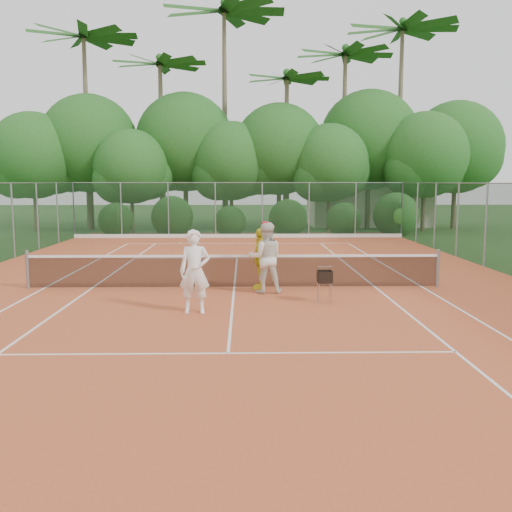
{
  "coord_description": "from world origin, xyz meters",
  "views": [
    {
      "loc": [
        0.3,
        -16.3,
        3.08
      ],
      "look_at": [
        0.61,
        -1.2,
        1.1
      ],
      "focal_mm": 40.0,
      "sensor_mm": 36.0,
      "label": 1
    }
  ],
  "objects_px": {
    "player_yellow": "(261,259)",
    "ball_hopper": "(325,277)",
    "player_white": "(195,271)",
    "player_center_grp": "(266,258)"
  },
  "relations": [
    {
      "from": "player_white",
      "to": "player_center_grp",
      "type": "bearing_deg",
      "value": 52.44
    },
    {
      "from": "player_white",
      "to": "player_center_grp",
      "type": "xyz_separation_m",
      "value": [
        1.74,
        2.39,
        0.0
      ]
    },
    {
      "from": "player_white",
      "to": "ball_hopper",
      "type": "distance_m",
      "value": 3.38
    },
    {
      "from": "player_center_grp",
      "to": "ball_hopper",
      "type": "height_order",
      "value": "player_center_grp"
    },
    {
      "from": "player_white",
      "to": "player_yellow",
      "type": "distance_m",
      "value": 3.39
    },
    {
      "from": "player_center_grp",
      "to": "player_yellow",
      "type": "xyz_separation_m",
      "value": [
        -0.11,
        0.59,
        -0.11
      ]
    },
    {
      "from": "player_center_grp",
      "to": "player_yellow",
      "type": "height_order",
      "value": "player_center_grp"
    },
    {
      "from": "player_yellow",
      "to": "ball_hopper",
      "type": "xyz_separation_m",
      "value": [
        1.56,
        -1.92,
        -0.22
      ]
    },
    {
      "from": "player_yellow",
      "to": "ball_hopper",
      "type": "bearing_deg",
      "value": 57.64
    },
    {
      "from": "player_white",
      "to": "ball_hopper",
      "type": "height_order",
      "value": "player_white"
    }
  ]
}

